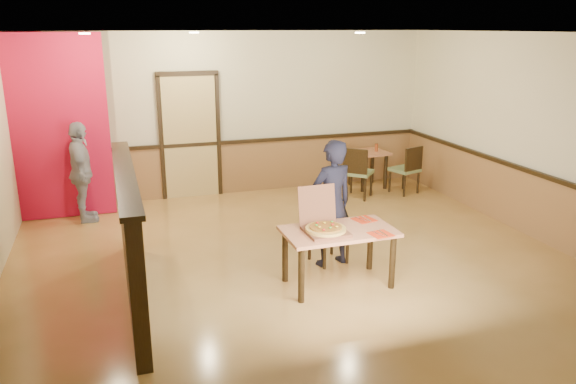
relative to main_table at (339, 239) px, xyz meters
name	(u,v)px	position (x,y,z in m)	size (l,w,h in m)	color
floor	(300,267)	(-0.25, 0.59, -0.56)	(7.00, 7.00, 0.00)	tan
ceiling	(302,33)	(-0.25, 0.59, 2.24)	(7.00, 7.00, 0.00)	black
wall_back	(235,114)	(-0.25, 4.09, 0.84)	(7.00, 7.00, 0.00)	beige
wall_right	(545,139)	(3.25, 0.59, 0.84)	(7.00, 7.00, 0.00)	beige
wainscot_back	(237,168)	(-0.25, 4.06, -0.11)	(7.00, 0.04, 0.90)	olive
chair_rail_back	(236,142)	(-0.25, 4.04, 0.36)	(7.00, 0.06, 0.06)	black
wainscot_right	(534,206)	(3.22, 0.59, -0.11)	(0.04, 7.00, 0.90)	olive
chair_rail_right	(537,174)	(3.20, 0.59, 0.36)	(0.06, 7.00, 0.06)	black
back_door	(190,137)	(-1.05, 4.05, 0.49)	(0.90, 0.06, 2.10)	#D9BD6F
booth_partition	(130,235)	(-2.25, 0.39, 0.17)	(0.20, 3.10, 1.44)	black
red_accent_panel	(54,128)	(-3.15, 3.59, 0.84)	(1.60, 0.20, 2.78)	red
spot_a	(85,33)	(-2.55, 2.39, 2.22)	(0.14, 0.14, 0.02)	beige
spot_b	(194,33)	(-1.05, 3.09, 2.22)	(0.14, 0.14, 0.02)	beige
spot_c	(360,33)	(1.15, 2.09, 2.22)	(0.14, 0.14, 0.02)	beige
main_table	(339,239)	(0.00, 0.00, 0.00)	(1.26, 0.73, 0.67)	#C37C52
diner_chair	(326,226)	(0.13, 0.71, -0.11)	(0.49, 0.49, 0.84)	olive
side_chair_left	(357,171)	(1.63, 3.04, -0.07)	(0.63, 0.63, 0.90)	olive
side_chair_right	(407,168)	(2.60, 3.03, -0.09)	(0.54, 0.54, 0.86)	olive
side_table	(368,160)	(2.13, 3.64, -0.06)	(0.68, 0.68, 0.67)	#C37C52
diner	(332,204)	(0.14, 0.57, 0.23)	(0.58, 0.38, 1.58)	black
passerby	(81,173)	(-2.81, 3.23, 0.20)	(0.90, 0.37, 1.53)	#96959D
pizza_box	(324,226)	(-0.18, 0.00, 0.17)	(0.46, 0.54, 0.47)	brown
pizza	(326,229)	(-0.18, -0.05, 0.15)	(0.45, 0.45, 0.03)	#DCB650
napkin_near	(381,234)	(0.38, -0.28, 0.11)	(0.26, 0.26, 0.01)	red
napkin_far	(364,219)	(0.42, 0.22, 0.11)	(0.28, 0.28, 0.01)	red
condiment	(376,148)	(2.25, 3.58, 0.18)	(0.06, 0.06, 0.14)	brown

